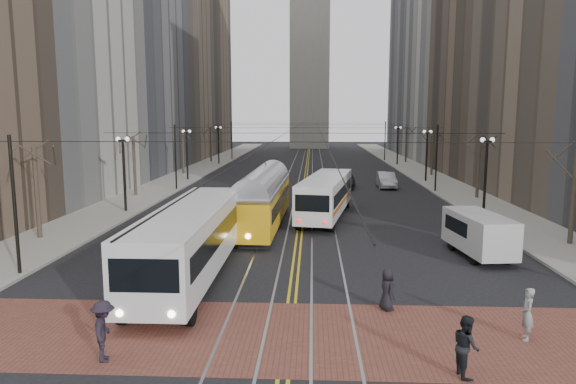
# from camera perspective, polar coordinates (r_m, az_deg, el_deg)

# --- Properties ---
(ground) EXTENTS (260.00, 260.00, 0.00)m
(ground) POSITION_cam_1_polar(r_m,az_deg,el_deg) (21.93, 0.50, -11.37)
(ground) COLOR black
(ground) RESTS_ON ground
(sidewalk_left) EXTENTS (5.00, 140.00, 0.15)m
(sidewalk_left) POSITION_cam_1_polar(r_m,az_deg,el_deg) (67.90, -10.74, 2.06)
(sidewalk_left) COLOR gray
(sidewalk_left) RESTS_ON ground
(sidewalk_right) EXTENTS (5.00, 140.00, 0.15)m
(sidewalk_right) POSITION_cam_1_polar(r_m,az_deg,el_deg) (67.54, 14.87, 1.89)
(sidewalk_right) COLOR gray
(sidewalk_right) RESTS_ON ground
(crosswalk_band) EXTENTS (25.00, 6.00, 0.01)m
(crosswalk_band) POSITION_cam_1_polar(r_m,az_deg,el_deg) (18.22, -0.01, -15.61)
(crosswalk_band) COLOR brown
(crosswalk_band) RESTS_ON ground
(streetcar_rails) EXTENTS (4.80, 130.00, 0.02)m
(streetcar_rails) POSITION_cam_1_polar(r_m,az_deg,el_deg) (66.05, 2.03, 1.97)
(streetcar_rails) COLOR gray
(streetcar_rails) RESTS_ON ground
(centre_lines) EXTENTS (0.42, 130.00, 0.01)m
(centre_lines) POSITION_cam_1_polar(r_m,az_deg,el_deg) (66.05, 2.03, 1.97)
(centre_lines) COLOR gold
(centre_lines) RESTS_ON ground
(building_left_mid) EXTENTS (16.00, 20.00, 34.00)m
(building_left_mid) POSITION_cam_1_polar(r_m,az_deg,el_deg) (72.26, -19.37, 15.58)
(building_left_mid) COLOR slate
(building_left_mid) RESTS_ON ground
(building_left_midfar) EXTENTS (20.00, 20.00, 52.00)m
(building_left_midfar) POSITION_cam_1_polar(r_m,az_deg,el_deg) (93.00, -15.99, 19.63)
(building_left_midfar) COLOR #7E6B57
(building_left_midfar) RESTS_ON ground
(building_left_far) EXTENTS (16.00, 20.00, 40.00)m
(building_left_far) POSITION_cam_1_polar(r_m,az_deg,el_deg) (110.54, -11.43, 14.80)
(building_left_far) COLOR brown
(building_left_far) RESTS_ON ground
(building_right_mid) EXTENTS (16.00, 20.00, 34.00)m
(building_right_mid) POSITION_cam_1_polar(r_m,az_deg,el_deg) (71.70, 23.77, 15.41)
(building_right_mid) COLOR brown
(building_right_mid) RESTS_ON ground
(building_right_far) EXTENTS (16.00, 20.00, 40.00)m
(building_right_far) POSITION_cam_1_polar(r_m,az_deg,el_deg) (110.17, 16.22, 14.65)
(building_right_far) COLOR slate
(building_right_far) RESTS_ON ground
(lamp_posts) EXTENTS (27.60, 57.20, 5.60)m
(lamp_posts) POSITION_cam_1_polar(r_m,az_deg,el_deg) (49.60, 1.81, 3.07)
(lamp_posts) COLOR black
(lamp_posts) RESTS_ON ground
(street_trees) EXTENTS (31.68, 53.28, 5.60)m
(street_trees) POSITION_cam_1_polar(r_m,az_deg,el_deg) (56.07, 1.92, 3.69)
(street_trees) COLOR #382D23
(street_trees) RESTS_ON ground
(trolley_wires) EXTENTS (25.96, 120.00, 6.60)m
(trolley_wires) POSITION_cam_1_polar(r_m,az_deg,el_deg) (55.58, 1.92, 4.65)
(trolley_wires) COLOR black
(trolley_wires) RESTS_ON ground
(transit_bus) EXTENTS (2.78, 13.25, 3.31)m
(transit_bus) POSITION_cam_1_polar(r_m,az_deg,el_deg) (24.08, -10.68, -5.59)
(transit_bus) COLOR silver
(transit_bus) RESTS_ON ground
(streetcar) EXTENTS (2.87, 13.24, 3.10)m
(streetcar) POSITION_cam_1_polar(r_m,az_deg,el_deg) (34.61, -2.77, -1.36)
(streetcar) COLOR gold
(streetcar) RESTS_ON ground
(rear_bus) EXTENTS (4.51, 11.96, 3.05)m
(rear_bus) POSITION_cam_1_polar(r_m,az_deg,el_deg) (37.81, 4.22, -0.58)
(rear_bus) COLOR white
(rear_bus) RESTS_ON ground
(cargo_van) EXTENTS (2.66, 5.43, 2.30)m
(cargo_van) POSITION_cam_1_polar(r_m,az_deg,el_deg) (29.12, 20.41, -4.56)
(cargo_van) COLOR #BCBCBC
(cargo_van) RESTS_ON ground
(sedan_grey) EXTENTS (2.48, 4.76, 1.55)m
(sedan_grey) POSITION_cam_1_polar(r_m,az_deg,el_deg) (53.79, 6.43, 1.26)
(sedan_grey) COLOR #43444B
(sedan_grey) RESTS_ON ground
(sedan_silver) EXTENTS (1.74, 4.92, 1.62)m
(sedan_silver) POSITION_cam_1_polar(r_m,az_deg,el_deg) (54.67, 10.85, 1.32)
(sedan_silver) COLOR #A9ACB1
(sedan_silver) RESTS_ON ground
(pedestrian_a) EXTENTS (0.80, 0.94, 1.62)m
(pedestrian_a) POSITION_cam_1_polar(r_m,az_deg,el_deg) (20.44, 10.95, -10.59)
(pedestrian_a) COLOR black
(pedestrian_a) RESTS_ON crosswalk_band
(pedestrian_b) EXTENTS (0.55, 0.72, 1.78)m
(pedestrian_b) POSITION_cam_1_polar(r_m,az_deg,el_deg) (19.29, 25.04, -12.17)
(pedestrian_b) COLOR gray
(pedestrian_b) RESTS_ON crosswalk_band
(pedestrian_c) EXTENTS (0.77, 0.94, 1.80)m
(pedestrian_c) POSITION_cam_1_polar(r_m,az_deg,el_deg) (16.18, 19.18, -15.83)
(pedestrian_c) COLOR black
(pedestrian_c) RESTS_ON crosswalk_band
(pedestrian_d) EXTENTS (0.99, 1.37, 1.90)m
(pedestrian_d) POSITION_cam_1_polar(r_m,az_deg,el_deg) (17.10, -19.80, -14.32)
(pedestrian_d) COLOR black
(pedestrian_d) RESTS_ON crosswalk_band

